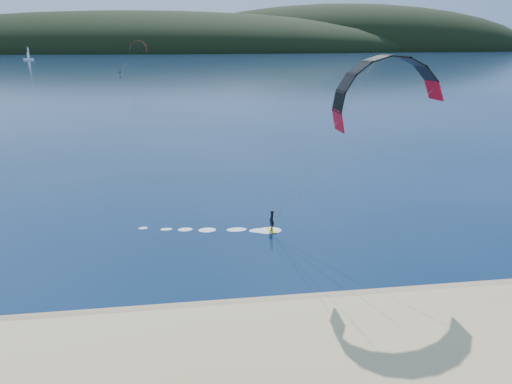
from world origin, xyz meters
TOP-DOWN VIEW (x-y plane):
  - ground at (0.00, 0.00)m, footprint 1800.00×1800.00m
  - wet_sand at (0.00, 4.50)m, footprint 220.00×2.50m
  - headland at (0.63, 745.28)m, footprint 1200.00×310.00m
  - kitesurfer_near at (9.07, 11.22)m, footprint 20.84×7.86m
  - kitesurfer_far at (-21.57, 204.13)m, footprint 13.23×4.81m
  - sailboat at (-123.66, 407.06)m, footprint 7.92×4.99m

SIDE VIEW (x-z plane):
  - ground at x=0.00m, z-range 0.00..0.00m
  - headland at x=0.63m, z-range -70.00..70.00m
  - wet_sand at x=0.00m, z-range 0.00..0.10m
  - sailboat at x=-123.66m, z-range -4.72..6.36m
  - kitesurfer_near at x=9.07m, z-range 2.95..15.83m
  - kitesurfer_far at x=-21.57m, z-range 3.87..17.31m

